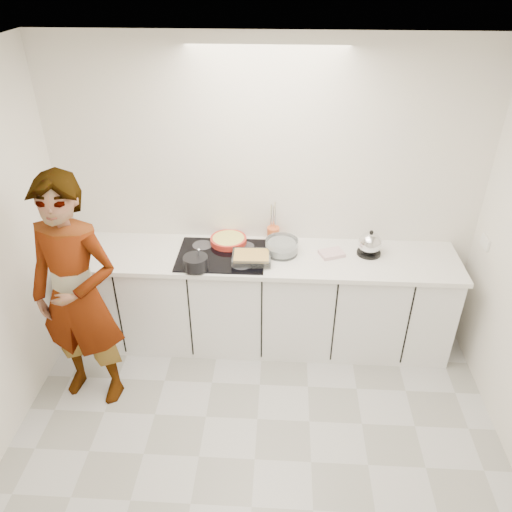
# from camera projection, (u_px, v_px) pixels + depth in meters

# --- Properties ---
(floor) EXTENTS (3.60, 3.20, 0.00)m
(floor) POSITION_uv_depth(u_px,v_px,m) (255.00, 459.00, 3.54)
(floor) COLOR #B7B7B7
(floor) RESTS_ON ground
(ceiling) EXTENTS (3.60, 3.20, 0.00)m
(ceiling) POSITION_uv_depth(u_px,v_px,m) (254.00, 82.00, 2.17)
(ceiling) COLOR white
(ceiling) RESTS_ON wall_back
(wall_back) EXTENTS (3.60, 0.00, 2.60)m
(wall_back) POSITION_uv_depth(u_px,v_px,m) (266.00, 197.00, 4.21)
(wall_back) COLOR white
(wall_back) RESTS_ON ground
(base_cabinets) EXTENTS (3.20, 0.58, 0.87)m
(base_cabinets) POSITION_uv_depth(u_px,v_px,m) (263.00, 301.00, 4.40)
(base_cabinets) COLOR white
(base_cabinets) RESTS_ON floor
(countertop) EXTENTS (3.24, 0.64, 0.04)m
(countertop) POSITION_uv_depth(u_px,v_px,m) (264.00, 258.00, 4.16)
(countertop) COLOR white
(countertop) RESTS_ON base_cabinets
(hob) EXTENTS (0.72, 0.54, 0.01)m
(hob) POSITION_uv_depth(u_px,v_px,m) (221.00, 255.00, 4.14)
(hob) COLOR black
(hob) RESTS_ON countertop
(tart_dish) EXTENTS (0.33, 0.33, 0.05)m
(tart_dish) POSITION_uv_depth(u_px,v_px,m) (228.00, 240.00, 4.28)
(tart_dish) COLOR red
(tart_dish) RESTS_ON hob
(saucepan) EXTENTS (0.23, 0.23, 0.19)m
(saucepan) POSITION_uv_depth(u_px,v_px,m) (196.00, 263.00, 3.93)
(saucepan) COLOR black
(saucepan) RESTS_ON hob
(baking_dish) EXTENTS (0.32, 0.24, 0.06)m
(baking_dish) POSITION_uv_depth(u_px,v_px,m) (251.00, 257.00, 4.04)
(baking_dish) COLOR silver
(baking_dish) RESTS_ON hob
(mixing_bowl) EXTENTS (0.35, 0.35, 0.13)m
(mixing_bowl) POSITION_uv_depth(u_px,v_px,m) (282.00, 247.00, 4.15)
(mixing_bowl) COLOR silver
(mixing_bowl) RESTS_ON countertop
(tea_towel) EXTENTS (0.23, 0.20, 0.03)m
(tea_towel) POSITION_uv_depth(u_px,v_px,m) (332.00, 253.00, 4.15)
(tea_towel) COLOR white
(tea_towel) RESTS_ON countertop
(kettle) EXTENTS (0.22, 0.22, 0.22)m
(kettle) POSITION_uv_depth(u_px,v_px,m) (370.00, 244.00, 4.12)
(kettle) COLOR black
(kettle) RESTS_ON countertop
(utensil_crock) EXTENTS (0.14, 0.14, 0.13)m
(utensil_crock) POSITION_uv_depth(u_px,v_px,m) (273.00, 234.00, 4.32)
(utensil_crock) COLOR orange
(utensil_crock) RESTS_ON countertop
(cook) EXTENTS (0.75, 0.56, 1.89)m
(cook) POSITION_uv_depth(u_px,v_px,m) (77.00, 296.00, 3.61)
(cook) COLOR white
(cook) RESTS_ON floor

